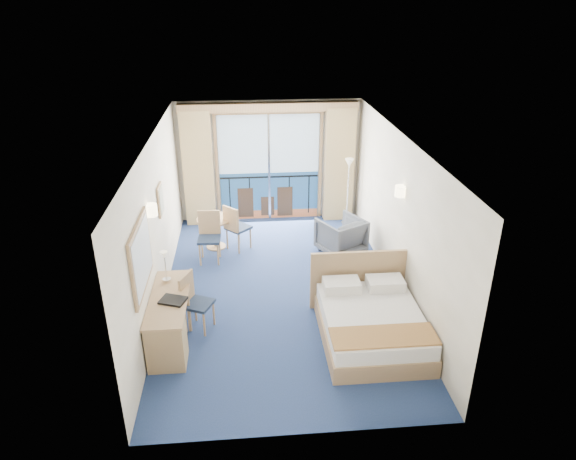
# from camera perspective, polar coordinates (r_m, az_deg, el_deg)

# --- Properties ---
(floor) EXTENTS (6.50, 6.50, 0.00)m
(floor) POSITION_cam_1_polar(r_m,az_deg,el_deg) (9.07, -0.85, -6.71)
(floor) COLOR navy
(floor) RESTS_ON ground
(room_walls) EXTENTS (4.04, 6.54, 2.72)m
(room_walls) POSITION_cam_1_polar(r_m,az_deg,el_deg) (8.28, -0.92, 3.82)
(room_walls) COLOR beige
(room_walls) RESTS_ON ground
(balcony_door) EXTENTS (2.36, 0.03, 2.52)m
(balcony_door) POSITION_cam_1_polar(r_m,az_deg,el_deg) (11.52, -2.14, 6.59)
(balcony_door) COLOR navy
(balcony_door) RESTS_ON room_walls
(curtain_left) EXTENTS (0.65, 0.22, 2.55)m
(curtain_left) POSITION_cam_1_polar(r_m,az_deg,el_deg) (11.37, -9.95, 6.68)
(curtain_left) COLOR tan
(curtain_left) RESTS_ON room_walls
(curtain_right) EXTENTS (0.65, 0.22, 2.55)m
(curtain_right) POSITION_cam_1_polar(r_m,az_deg,el_deg) (11.52, 5.71, 7.18)
(curtain_right) COLOR tan
(curtain_right) RESTS_ON room_walls
(pelmet) EXTENTS (3.80, 0.25, 0.18)m
(pelmet) POSITION_cam_1_polar(r_m,az_deg,el_deg) (11.04, -2.19, 13.50)
(pelmet) COLOR tan
(pelmet) RESTS_ON room_walls
(mirror) EXTENTS (0.05, 1.25, 0.95)m
(mirror) POSITION_cam_1_polar(r_m,az_deg,el_deg) (7.13, -16.01, -2.86)
(mirror) COLOR tan
(mirror) RESTS_ON room_walls
(wall_print) EXTENTS (0.04, 0.42, 0.52)m
(wall_print) POSITION_cam_1_polar(r_m,az_deg,el_deg) (8.86, -13.98, 3.27)
(wall_print) COLOR tan
(wall_print) RESTS_ON room_walls
(sconce_left) EXTENTS (0.18, 0.18, 0.18)m
(sconce_left) POSITION_cam_1_polar(r_m,az_deg,el_deg) (7.80, -14.96, 2.16)
(sconce_left) COLOR beige
(sconce_left) RESTS_ON room_walls
(sconce_right) EXTENTS (0.18, 0.18, 0.18)m
(sconce_right) POSITION_cam_1_polar(r_m,az_deg,el_deg) (8.47, 12.39, 4.25)
(sconce_right) COLOR beige
(sconce_right) RESTS_ON room_walls
(bed) EXTENTS (1.60, 1.91, 1.01)m
(bed) POSITION_cam_1_polar(r_m,az_deg,el_deg) (7.88, 9.19, -10.04)
(bed) COLOR tan
(bed) RESTS_ON ground
(nightstand) EXTENTS (0.39, 0.37, 0.51)m
(nightstand) POSITION_cam_1_polar(r_m,az_deg,el_deg) (8.97, 10.81, -5.73)
(nightstand) COLOR tan
(nightstand) RESTS_ON ground
(phone) EXTENTS (0.19, 0.15, 0.08)m
(phone) POSITION_cam_1_polar(r_m,az_deg,el_deg) (8.81, 11.23, -4.15)
(phone) COLOR white
(phone) RESTS_ON nightstand
(armchair) EXTENTS (1.07, 1.08, 0.73)m
(armchair) POSITION_cam_1_polar(r_m,az_deg,el_deg) (10.24, 5.90, -0.63)
(armchair) COLOR #464D55
(armchair) RESTS_ON ground
(floor_lamp) EXTENTS (0.21, 0.21, 1.52)m
(floor_lamp) POSITION_cam_1_polar(r_m,az_deg,el_deg) (11.28, 6.75, 6.08)
(floor_lamp) COLOR silver
(floor_lamp) RESTS_ON ground
(desk) EXTENTS (0.55, 1.59, 0.74)m
(desk) POSITION_cam_1_polar(r_m,az_deg,el_deg) (7.52, -13.27, -11.14)
(desk) COLOR tan
(desk) RESTS_ON ground
(desk_chair) EXTENTS (0.53, 0.52, 0.92)m
(desk_chair) POSITION_cam_1_polar(r_m,az_deg,el_deg) (8.00, -10.45, -7.53)
(desk_chair) COLOR #1C2941
(desk_chair) RESTS_ON ground
(folder) EXTENTS (0.43, 0.37, 0.03)m
(folder) POSITION_cam_1_polar(r_m,az_deg,el_deg) (7.57, -12.66, -7.63)
(folder) COLOR black
(folder) RESTS_ON desk
(desk_lamp) EXTENTS (0.13, 0.13, 0.48)m
(desk_lamp) POSITION_cam_1_polar(r_m,az_deg,el_deg) (7.92, -13.55, -3.28)
(desk_lamp) COLOR silver
(desk_lamp) RESTS_ON desk
(round_table) EXTENTS (0.72, 0.72, 0.64)m
(round_table) POSITION_cam_1_polar(r_m,az_deg,el_deg) (10.45, -8.13, 0.51)
(round_table) COLOR tan
(round_table) RESTS_ON ground
(table_chair_a) EXTENTS (0.59, 0.59, 0.96)m
(table_chair_a) POSITION_cam_1_polar(r_m,az_deg,el_deg) (10.26, -5.89, 0.51)
(table_chair_a) COLOR #1C2941
(table_chair_a) RESTS_ON ground
(table_chair_b) EXTENTS (0.44, 0.45, 0.98)m
(table_chair_b) POSITION_cam_1_polar(r_m,az_deg,el_deg) (9.96, -8.74, -0.37)
(table_chair_b) COLOR #1C2941
(table_chair_b) RESTS_ON ground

